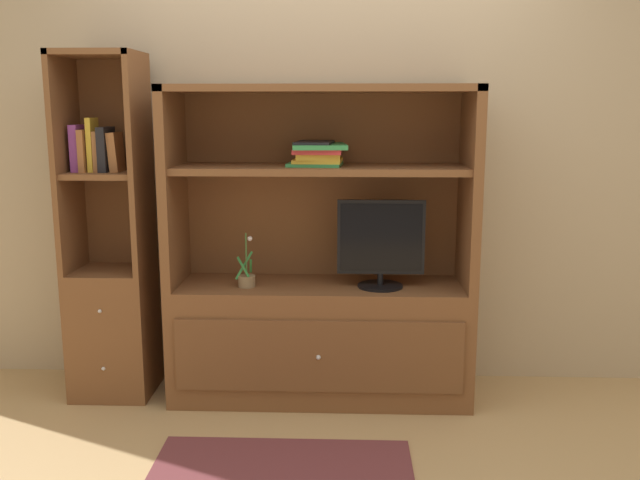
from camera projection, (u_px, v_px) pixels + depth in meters
name	position (u px, v px, depth m)	size (l,w,h in m)	color
ground_plane	(317.00, 427.00, 3.40)	(8.00, 8.00, 0.00)	tan
painted_rear_wall	(323.00, 136.00, 3.87)	(6.00, 0.10, 2.80)	tan
media_console	(320.00, 303.00, 3.70)	(1.60, 0.52, 1.67)	brown
tv_monitor	(381.00, 243.00, 3.57)	(0.45, 0.24, 0.46)	black
potted_plant	(247.00, 279.00, 3.61)	(0.10, 0.11, 0.29)	#8C7251
magazine_stack	(318.00, 153.00, 3.55)	(0.31, 0.36, 0.13)	#338C4C
bookshelf_tall	(112.00, 284.00, 3.73)	(0.42, 0.40, 1.84)	brown
upright_book_row	(97.00, 149.00, 3.58)	(0.25, 0.18, 0.28)	purple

